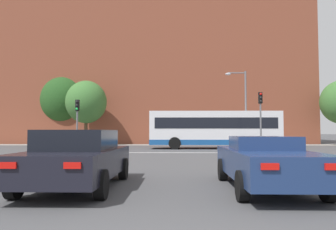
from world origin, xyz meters
TOP-DOWN VIEW (x-y plane):
  - stop_line_strip at (0.00, 20.01)m, footprint 9.59×0.30m
  - far_pavement at (0.00, 33.34)m, footprint 70.66×2.50m
  - brick_civic_building at (-3.72, 41.69)m, footprint 42.75×12.50m
  - car_saloon_left at (-2.22, 5.89)m, footprint 2.11×4.82m
  - car_roadster_right at (2.52, 5.74)m, footprint 2.02×4.83m
  - bus_crossing_lead at (3.79, 25.41)m, footprint 10.95×2.67m
  - traffic_light_near_left at (-6.46, 20.28)m, footprint 0.26×0.31m
  - traffic_light_near_right at (6.46, 20.64)m, footprint 0.26×0.31m
  - street_lamp_junction at (6.34, 26.10)m, footprint 1.85×0.36m
  - pedestrian_waiting at (3.30, 33.87)m, footprint 0.42×0.27m
  - tree_by_building at (-12.93, 37.50)m, footprint 6.18×6.18m
  - tree_distant at (-9.17, 32.87)m, footprint 4.42×4.42m

SIDE VIEW (x-z plane):
  - stop_line_strip at x=0.00m, z-range 0.00..0.01m
  - far_pavement at x=0.00m, z-range 0.00..0.01m
  - car_roadster_right at x=2.52m, z-range 0.03..1.34m
  - car_saloon_left at x=-2.22m, z-range 0.02..1.50m
  - pedestrian_waiting at x=3.30m, z-range 0.17..1.97m
  - bus_crossing_lead at x=3.79m, z-range 0.12..3.27m
  - traffic_light_near_left at x=-6.46m, z-range 0.66..4.35m
  - traffic_light_near_right at x=6.46m, z-range 0.73..4.97m
  - street_lamp_junction at x=6.34m, z-range 0.76..7.52m
  - tree_distant at x=-9.17m, z-range 1.17..8.17m
  - tree_by_building at x=-12.93m, z-range 1.02..9.55m
  - brick_civic_building at x=-3.72m, z-range -3.38..23.74m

